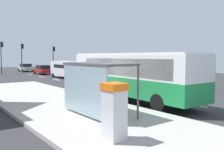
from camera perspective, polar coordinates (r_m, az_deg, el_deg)
ground_plane at (r=27.28m, az=-9.06°, el=-1.97°), size 56.00×92.00×0.04m
sidewalk_platform at (r=13.83m, az=-9.26°, el=-7.81°), size 6.20×30.00×0.18m
lane_stripe_seg_1 at (r=16.00m, az=18.01°, el=-6.59°), size 0.16×2.20×0.01m
lane_stripe_seg_2 at (r=19.26m, az=5.71°, el=-4.54°), size 0.16×2.20×0.01m
lane_stripe_seg_3 at (r=23.15m, az=-2.71°, el=-3.01°), size 0.16×2.20×0.01m
lane_stripe_seg_4 at (r=27.40m, az=-8.60°, el=-1.89°), size 0.16×2.20×0.01m
lane_stripe_seg_5 at (r=31.87m, az=-12.87°, el=-1.06°), size 0.16×2.20×0.01m
lane_stripe_seg_6 at (r=36.47m, az=-16.08°, el=-0.44°), size 0.16×2.20×0.01m
lane_stripe_seg_7 at (r=41.17m, az=-18.56°, el=0.05°), size 0.16×2.20×0.01m
bus at (r=16.66m, az=4.20°, el=0.42°), size 2.76×11.06×3.21m
white_van at (r=33.69m, az=-10.72°, el=1.55°), size 2.19×5.27×2.30m
sedan_near at (r=50.14m, az=-19.54°, el=1.67°), size 1.85×4.41×1.52m
sedan_far at (r=41.77m, az=-15.90°, el=1.25°), size 1.93×4.45×1.52m
ticket_machine at (r=8.26m, az=0.53°, el=-8.43°), size 0.66×0.76×1.94m
recycling_bin_orange at (r=14.18m, az=0.22°, el=-5.11°), size 0.52×0.52×0.95m
recycling_bin_red at (r=14.74m, az=-1.43°, el=-4.75°), size 0.52×0.52×0.95m
traffic_light_near_side at (r=45.51m, az=-13.46°, el=4.56°), size 0.49×0.28×4.77m
traffic_light_far_side at (r=43.60m, az=-24.36°, el=4.77°), size 0.49×0.28×5.36m
traffic_light_median at (r=45.26m, az=-20.24°, el=4.72°), size 0.49×0.28×5.18m
bus_shelter at (r=11.66m, az=-4.49°, el=-0.06°), size 1.80×4.00×2.50m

